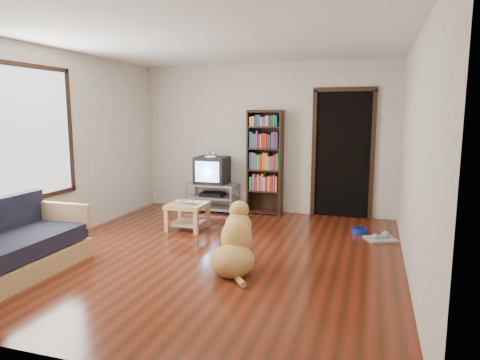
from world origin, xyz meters
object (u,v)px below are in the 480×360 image
(grey_rag, at_px, (381,239))
(tv_stand, at_px, (212,196))
(dog_bowl, at_px, (359,231))
(coffee_table, at_px, (188,211))
(laptop, at_px, (187,203))
(crt_tv, at_px, (213,170))
(bookshelf, at_px, (265,157))
(dog, at_px, (235,245))
(sofa, at_px, (6,254))

(grey_rag, distance_m, tv_stand, 3.08)
(dog_bowl, height_order, coffee_table, coffee_table)
(laptop, height_order, tv_stand, tv_stand)
(grey_rag, height_order, crt_tv, crt_tv)
(bookshelf, xyz_separation_m, dog, (0.36, -2.78, -0.72))
(grey_rag, bearing_deg, dog_bowl, 140.19)
(crt_tv, height_order, sofa, crt_tv)
(dog_bowl, distance_m, dog, 2.33)
(tv_stand, relative_size, coffee_table, 1.64)
(crt_tv, bearing_deg, grey_rag, -19.68)
(coffee_table, relative_size, dog, 0.59)
(bookshelf, bearing_deg, tv_stand, -174.37)
(coffee_table, bearing_deg, dog, -49.05)
(crt_tv, bearing_deg, laptop, -85.99)
(sofa, bearing_deg, grey_rag, 34.09)
(crt_tv, bearing_deg, bookshelf, 4.32)
(bookshelf, height_order, coffee_table, bookshelf)
(tv_stand, xyz_separation_m, sofa, (-0.97, -3.63, -0.01))
(dog, bearing_deg, tv_stand, 115.98)
(sofa, bearing_deg, crt_tv, 75.07)
(tv_stand, distance_m, dog, 2.99)
(tv_stand, xyz_separation_m, dog, (1.31, -2.69, 0.02))
(tv_stand, height_order, dog, dog)
(bookshelf, bearing_deg, sofa, -117.32)
(dog_bowl, bearing_deg, dog, -123.66)
(grey_rag, bearing_deg, laptop, -173.80)
(laptop, xyz_separation_m, coffee_table, (-0.00, 0.03, -0.13))
(laptop, xyz_separation_m, crt_tv, (-0.09, 1.34, 0.33))
(dog_bowl, distance_m, coffee_table, 2.57)
(grey_rag, distance_m, crt_tv, 3.16)
(grey_rag, xyz_separation_m, bookshelf, (-1.94, 1.11, 0.99))
(tv_stand, xyz_separation_m, bookshelf, (0.95, 0.09, 0.73))
(crt_tv, bearing_deg, tv_stand, -90.00)
(dog_bowl, relative_size, crt_tv, 0.38)
(crt_tv, distance_m, bookshelf, 0.99)
(grey_rag, xyz_separation_m, sofa, (-3.87, -2.62, 0.25))
(sofa, relative_size, coffee_table, 3.27)
(grey_rag, xyz_separation_m, tv_stand, (-2.89, 1.01, 0.25))
(bookshelf, distance_m, dog, 2.90)
(dog, bearing_deg, bookshelf, 97.39)
(coffee_table, bearing_deg, bookshelf, 58.21)
(sofa, height_order, dog, sofa)
(tv_stand, relative_size, bookshelf, 0.50)
(grey_rag, distance_m, dog, 2.32)
(bookshelf, bearing_deg, crt_tv, -175.68)
(crt_tv, distance_m, dog, 3.05)
(grey_rag, height_order, bookshelf, bookshelf)
(laptop, distance_m, dog, 1.84)
(laptop, relative_size, crt_tv, 0.59)
(laptop, relative_size, bookshelf, 0.19)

